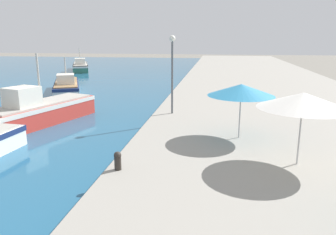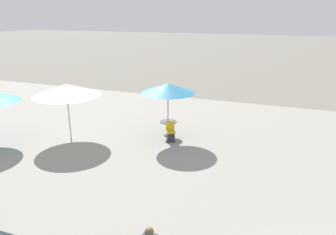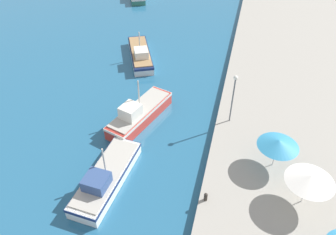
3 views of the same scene
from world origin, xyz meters
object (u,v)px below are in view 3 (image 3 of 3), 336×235
object	(u,v)px
fishing_boat_mid	(139,113)
lamppost	(234,91)
mooring_bollard	(206,197)
cafe_umbrella_striped	(279,143)
cafe_umbrella_white	(311,178)
fishing_boat_far	(140,54)
fishing_boat_near	(106,177)

from	to	relation	value
fishing_boat_mid	lamppost	xyz separation A→B (m)	(7.83, 1.24, 2.90)
mooring_bollard	lamppost	bearing A→B (deg)	85.69
fishing_boat_mid	cafe_umbrella_striped	bearing A→B (deg)	2.56
fishing_boat_mid	cafe_umbrella_white	size ratio (longest dim) A/B	2.45
fishing_boat_mid	mooring_bollard	size ratio (longest dim) A/B	11.75
fishing_boat_far	cafe_umbrella_white	distance (m)	23.91
cafe_umbrella_striped	mooring_bollard	distance (m)	6.46
lamppost	cafe_umbrella_striped	bearing A→B (deg)	-49.95
cafe_umbrella_striped	lamppost	distance (m)	5.79
cafe_umbrella_striped	lamppost	bearing A→B (deg)	130.05
fishing_boat_far	cafe_umbrella_striped	size ratio (longest dim) A/B	2.76
fishing_boat_near	lamppost	size ratio (longest dim) A/B	1.66
fishing_boat_near	mooring_bollard	size ratio (longest dim) A/B	11.57
fishing_boat_far	cafe_umbrella_striped	xyz separation A→B (m)	(14.93, -13.88, 2.17)
fishing_boat_mid	lamppost	size ratio (longest dim) A/B	1.68
cafe_umbrella_white	cafe_umbrella_striped	xyz separation A→B (m)	(-1.90, 2.95, -0.14)
fishing_boat_near	cafe_umbrella_striped	xyz separation A→B (m)	(11.59, 4.26, 2.15)
cafe_umbrella_striped	mooring_bollard	bearing A→B (deg)	-134.50
fishing_boat_mid	cafe_umbrella_striped	xyz separation A→B (m)	(11.51, -3.14, 2.00)
fishing_boat_mid	cafe_umbrella_white	bearing A→B (deg)	-6.59
fishing_boat_near	cafe_umbrella_white	bearing A→B (deg)	10.30
cafe_umbrella_white	mooring_bollard	xyz separation A→B (m)	(-6.24, -1.47, -1.99)
fishing_boat_far	cafe_umbrella_white	xyz separation A→B (m)	(16.83, -16.82, 2.32)
cafe_umbrella_white	fishing_boat_mid	bearing A→B (deg)	155.59
fishing_boat_mid	fishing_boat_far	bearing A→B (deg)	125.50
cafe_umbrella_white	fishing_boat_near	bearing A→B (deg)	-174.43
cafe_umbrella_striped	mooring_bollard	size ratio (longest dim) A/B	4.53
cafe_umbrella_striped	cafe_umbrella_white	bearing A→B (deg)	-57.21
fishing_boat_near	fishing_boat_far	distance (m)	18.44
lamppost	fishing_boat_near	bearing A→B (deg)	-132.48
fishing_boat_near	cafe_umbrella_white	distance (m)	13.75
fishing_boat_near	cafe_umbrella_white	world-z (taller)	fishing_boat_near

